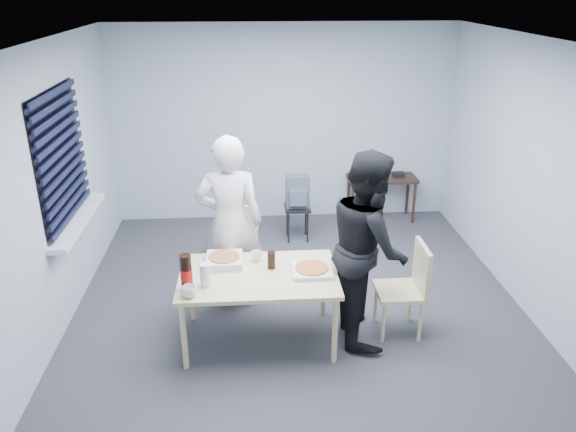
{
  "coord_description": "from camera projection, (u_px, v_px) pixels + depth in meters",
  "views": [
    {
      "loc": [
        -0.45,
        -4.8,
        3.07
      ],
      "look_at": [
        -0.11,
        0.1,
        1.0
      ],
      "focal_mm": 35.0,
      "sensor_mm": 36.0,
      "label": 1
    }
  ],
  "objects": [
    {
      "name": "room",
      "position": [
        66.0,
        167.0,
        5.31
      ],
      "size": [
        5.0,
        5.0,
        5.0
      ],
      "color": "#323137",
      "rests_on": "ground"
    },
    {
      "name": "dining_table",
      "position": [
        258.0,
        280.0,
        4.97
      ],
      "size": [
        1.39,
        0.88,
        0.68
      ],
      "color": "#CABE8C",
      "rests_on": "ground"
    },
    {
      "name": "chair_far",
      "position": [
        239.0,
        243.0,
        5.92
      ],
      "size": [
        0.42,
        0.42,
        0.89
      ],
      "color": "#CABE8C",
      "rests_on": "ground"
    },
    {
      "name": "chair_right",
      "position": [
        409.0,
        283.0,
        5.13
      ],
      "size": [
        0.42,
        0.42,
        0.89
      ],
      "color": "#CABE8C",
      "rests_on": "ground"
    },
    {
      "name": "person_white",
      "position": [
        230.0,
        223.0,
        5.46
      ],
      "size": [
        0.65,
        0.42,
        1.77
      ],
      "primitive_type": "imported",
      "rotation": [
        0.0,
        0.0,
        3.14
      ],
      "color": "silver",
      "rests_on": "ground"
    },
    {
      "name": "person_black",
      "position": [
        368.0,
        247.0,
        4.98
      ],
      "size": [
        0.47,
        0.86,
        1.77
      ],
      "primitive_type": "imported",
      "rotation": [
        0.0,
        0.0,
        1.57
      ],
      "color": "black",
      "rests_on": "ground"
    },
    {
      "name": "side_table",
      "position": [
        382.0,
        183.0,
        7.61
      ],
      "size": [
        0.92,
        0.41,
        0.61
      ],
      "color": "#341C16",
      "rests_on": "ground"
    },
    {
      "name": "stool",
      "position": [
        297.0,
        215.0,
        7.09
      ],
      "size": [
        0.32,
        0.32,
        0.44
      ],
      "color": "black",
      "rests_on": "ground"
    },
    {
      "name": "backpack",
      "position": [
        298.0,
        192.0,
        6.96
      ],
      "size": [
        0.29,
        0.21,
        0.41
      ],
      "rotation": [
        0.0,
        0.0,
        0.02
      ],
      "color": "#545A63",
      "rests_on": "stool"
    },
    {
      "name": "pizza_box_a",
      "position": [
        224.0,
        260.0,
        5.11
      ],
      "size": [
        0.33,
        0.33,
        0.08
      ],
      "rotation": [
        0.0,
        0.0,
        -0.35
      ],
      "color": "silver",
      "rests_on": "dining_table"
    },
    {
      "name": "pizza_box_b",
      "position": [
        312.0,
        270.0,
        4.97
      ],
      "size": [
        0.35,
        0.35,
        0.05
      ],
      "rotation": [
        0.0,
        0.0,
        -0.17
      ],
      "color": "silver",
      "rests_on": "dining_table"
    },
    {
      "name": "mug_a",
      "position": [
        189.0,
        291.0,
        4.57
      ],
      "size": [
        0.17,
        0.17,
        0.1
      ],
      "primitive_type": "imported",
      "rotation": [
        0.0,
        0.0,
        0.52
      ],
      "color": "white",
      "rests_on": "dining_table"
    },
    {
      "name": "mug_b",
      "position": [
        257.0,
        256.0,
        5.16
      ],
      "size": [
        0.1,
        0.1,
        0.09
      ],
      "primitive_type": "imported",
      "color": "white",
      "rests_on": "dining_table"
    },
    {
      "name": "cola_glass",
      "position": [
        271.0,
        260.0,
        5.02
      ],
      "size": [
        0.09,
        0.09,
        0.16
      ],
      "primitive_type": "cylinder",
      "rotation": [
        0.0,
        0.0,
        -0.24
      ],
      "color": "black",
      "rests_on": "dining_table"
    },
    {
      "name": "soda_bottle",
      "position": [
        186.0,
        273.0,
        4.64
      ],
      "size": [
        0.1,
        0.1,
        0.32
      ],
      "rotation": [
        0.0,
        0.0,
        0.24
      ],
      "color": "black",
      "rests_on": "dining_table"
    },
    {
      "name": "plastic_cups",
      "position": [
        205.0,
        275.0,
        4.71
      ],
      "size": [
        0.09,
        0.09,
        0.21
      ],
      "primitive_type": "cylinder",
      "rotation": [
        0.0,
        0.0,
        0.04
      ],
      "color": "silver",
      "rests_on": "dining_table"
    },
    {
      "name": "rubber_band",
      "position": [
        284.0,
        289.0,
        4.71
      ],
      "size": [
        0.06,
        0.06,
        0.0
      ],
      "primitive_type": "torus",
      "rotation": [
        0.0,
        0.0,
        -0.41
      ],
      "color": "red",
      "rests_on": "dining_table"
    },
    {
      "name": "papers",
      "position": [
        371.0,
        177.0,
        7.56
      ],
      "size": [
        0.31,
        0.35,
        0.0
      ],
      "primitive_type": "cube",
      "rotation": [
        0.0,
        0.0,
        0.42
      ],
      "color": "white",
      "rests_on": "side_table"
    },
    {
      "name": "black_box",
      "position": [
        398.0,
        174.0,
        7.58
      ],
      "size": [
        0.17,
        0.14,
        0.06
      ],
      "primitive_type": "cube",
      "rotation": [
        0.0,
        0.0,
        -0.25
      ],
      "color": "black",
      "rests_on": "side_table"
    }
  ]
}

